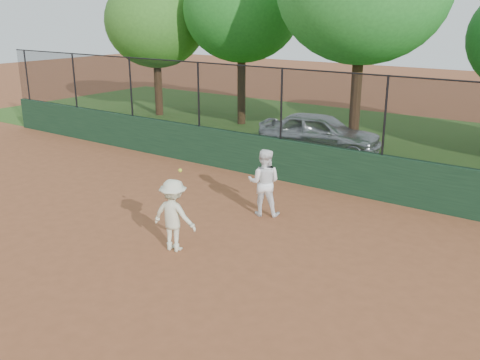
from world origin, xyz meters
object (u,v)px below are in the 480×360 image
Objects in this scene: player_main at (174,215)px; player_second at (264,182)px; tree_1 at (242,9)px; parked_car at (320,133)px; tree_0 at (155,22)px.

player_second is at bearing 81.59° from player_main.
tree_1 is (-6.30, 11.20, 3.98)m from player_main.
player_main is 0.27× the size of tree_1.
tree_1 reaches higher than parked_car.
tree_0 reaches higher than parked_car.
tree_1 is (-6.70, 8.49, 3.92)m from player_second.
player_main is at bearing 58.10° from player_second.
player_main reaches higher than parked_car.
tree_0 is at bearing 66.28° from parked_car.
parked_car is 6.98m from tree_1.
tree_1 is at bearing 119.34° from player_main.
tree_1 is at bearing 7.34° from tree_0.
tree_0 reaches higher than player_main.
parked_car is at bearing -12.07° from tree_0.
tree_1 is (-5.09, 2.57, 4.02)m from parked_car.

